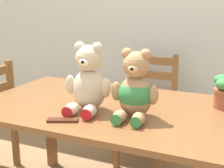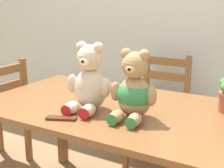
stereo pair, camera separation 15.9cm
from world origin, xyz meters
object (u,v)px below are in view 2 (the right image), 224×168
(teddy_bear_left, at_px, (89,81))
(teddy_bear_right, at_px, (134,91))
(wooden_chair_behind, at_px, (159,109))
(chocolate_bar, at_px, (61,118))

(teddy_bear_left, xyz_separation_m, teddy_bear_right, (0.26, 0.00, -0.02))
(teddy_bear_right, bearing_deg, wooden_chair_behind, -80.91)
(teddy_bear_left, relative_size, chocolate_bar, 2.44)
(teddy_bear_left, bearing_deg, chocolate_bar, 74.26)
(teddy_bear_right, relative_size, chocolate_bar, 2.32)
(wooden_chair_behind, relative_size, chocolate_bar, 5.90)
(wooden_chair_behind, height_order, chocolate_bar, wooden_chair_behind)
(wooden_chair_behind, relative_size, teddy_bear_left, 2.42)
(teddy_bear_right, bearing_deg, teddy_bear_left, -2.91)
(wooden_chair_behind, distance_m, teddy_bear_right, 1.01)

